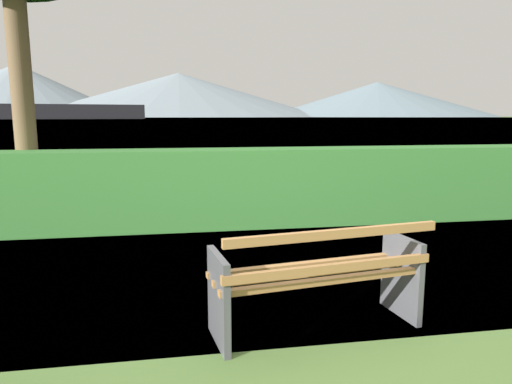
% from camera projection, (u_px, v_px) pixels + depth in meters
% --- Properties ---
extents(ground_plane, '(1400.00, 1400.00, 0.00)m').
position_uv_depth(ground_plane, '(314.00, 327.00, 3.62)').
color(ground_plane, '#4C6B33').
extents(water_surface, '(620.00, 620.00, 0.00)m').
position_uv_depth(water_surface, '(180.00, 118.00, 304.91)').
color(water_surface, '#6B8EA3').
rests_on(water_surface, ground_plane).
extents(park_bench, '(1.70, 0.81, 0.87)m').
position_uv_depth(park_bench, '(319.00, 278.00, 3.50)').
color(park_bench, '#A0703F').
rests_on(park_bench, ground_plane).
extents(hedge_row, '(12.48, 0.71, 1.16)m').
position_uv_depth(hedge_row, '(248.00, 187.00, 6.93)').
color(hedge_row, '#387A33').
rests_on(hedge_row, ground_plane).
extents(distant_hills, '(711.98, 365.08, 62.10)m').
position_uv_depth(distant_hills, '(181.00, 95.00, 564.61)').
color(distant_hills, gray).
rests_on(distant_hills, ground_plane).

